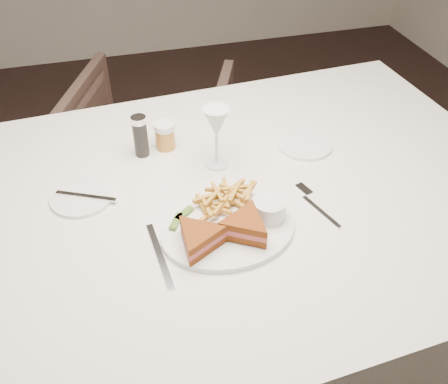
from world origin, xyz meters
TOP-DOWN VIEW (x-y plane):
  - ground at (0.00, 0.00)m, footprint 5.00×5.00m
  - table at (0.36, -0.09)m, footprint 1.72×1.20m
  - chair_far at (0.30, 0.84)m, footprint 0.83×0.81m
  - table_setting at (0.35, -0.13)m, footprint 0.80×0.57m

SIDE VIEW (x-z plane):
  - ground at x=0.00m, z-range 0.00..0.00m
  - chair_far at x=0.30m, z-range 0.00..0.67m
  - table at x=0.36m, z-range 0.00..0.75m
  - table_setting at x=0.35m, z-range 0.70..0.88m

